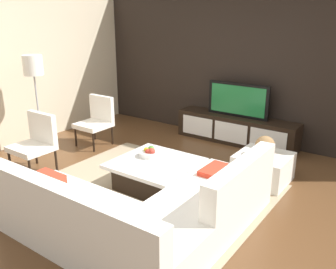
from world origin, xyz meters
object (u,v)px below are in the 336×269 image
object	(u,v)px
coffee_table	(156,174)
ottoman	(263,168)
sectional_couch	(144,213)
media_console	(236,130)
accent_chair_near	(36,139)
fruit_bowl	(150,153)
decorative_ball	(265,145)
television	(238,100)
floor_lamp	(34,71)
accent_chair_far	(97,118)

from	to	relation	value
coffee_table	ottoman	xyz separation A→B (m)	(1.11, 1.04, -0.00)
sectional_couch	media_console	bearing A→B (deg)	98.58
accent_chair_near	ottoman	xyz separation A→B (m)	(2.90, 1.59, -0.29)
accent_chair_near	fruit_bowl	world-z (taller)	accent_chair_near
media_console	decorative_ball	size ratio (longest dim) A/B	8.28
television	floor_lamp	xyz separation A→B (m)	(-2.53, -2.33, 0.57)
accent_chair_near	fruit_bowl	xyz separation A→B (m)	(1.62, 0.66, -0.06)
coffee_table	decorative_ball	world-z (taller)	decorative_ball
floor_lamp	decorative_ball	xyz separation A→B (m)	(3.54, 1.07, -0.84)
television	ottoman	bearing A→B (deg)	-51.30
media_console	sectional_couch	size ratio (longest dim) A/B	0.97
coffee_table	floor_lamp	xyz separation A→B (m)	(-2.43, -0.03, 1.17)
decorative_ball	fruit_bowl	bearing A→B (deg)	-143.99
accent_chair_far	coffee_table	bearing A→B (deg)	-20.39
accent_chair_far	decorative_ball	world-z (taller)	accent_chair_far
media_console	accent_chair_far	xyz separation A→B (m)	(-2.01, -1.51, 0.24)
sectional_couch	decorative_ball	size ratio (longest dim) A/B	8.57
accent_chair_far	floor_lamp	bearing A→B (deg)	-120.12
television	fruit_bowl	xyz separation A→B (m)	(-0.28, -2.20, -0.37)
accent_chair_near	ottoman	bearing A→B (deg)	28.82
ottoman	accent_chair_far	world-z (taller)	accent_chair_far
coffee_table	television	bearing A→B (deg)	87.51
television	sectional_couch	world-z (taller)	television
coffee_table	ottoman	size ratio (longest dim) A/B	1.51
sectional_couch	ottoman	bearing A→B (deg)	75.60
television	accent_chair_far	bearing A→B (deg)	-143.17
decorative_ball	media_console	bearing A→B (deg)	128.71
floor_lamp	accent_chair_far	xyz separation A→B (m)	(0.52, 0.82, -0.89)
television	fruit_bowl	size ratio (longest dim) A/B	4.09
fruit_bowl	television	bearing A→B (deg)	82.79
sectional_couch	decorative_ball	bearing A→B (deg)	75.60
coffee_table	accent_chair_far	xyz separation A→B (m)	(-1.91, 0.79, 0.29)
sectional_couch	fruit_bowl	world-z (taller)	sectional_couch
fruit_bowl	accent_chair_far	xyz separation A→B (m)	(-1.73, 0.69, 0.05)
floor_lamp	fruit_bowl	distance (m)	2.44
fruit_bowl	decorative_ball	distance (m)	1.59
accent_chair_near	accent_chair_far	xyz separation A→B (m)	(-0.12, 1.34, -0.00)
sectional_couch	accent_chair_far	bearing A→B (deg)	144.83
media_console	floor_lamp	world-z (taller)	floor_lamp
floor_lamp	media_console	bearing A→B (deg)	42.63
sectional_couch	accent_chair_near	xyz separation A→B (m)	(-2.39, 0.42, 0.22)
ottoman	decorative_ball	bearing A→B (deg)	0.00
accent_chair_near	accent_chair_far	distance (m)	1.35
television	fruit_bowl	world-z (taller)	television
floor_lamp	ottoman	distance (m)	3.88
ottoman	media_console	bearing A→B (deg)	128.71
coffee_table	sectional_couch	bearing A→B (deg)	-58.66
coffee_table	media_console	bearing A→B (deg)	87.51
accent_chair_near	coffee_table	bearing A→B (deg)	17.26
coffee_table	decorative_ball	xyz separation A→B (m)	(1.11, 1.04, 0.33)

